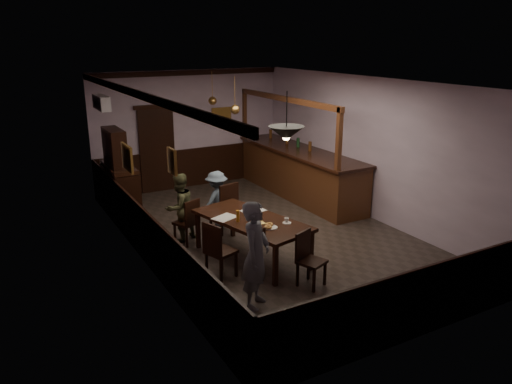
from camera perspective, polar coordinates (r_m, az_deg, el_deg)
room at (r=9.49m, az=1.38°, el=3.43°), size 5.01×8.01×3.01m
dining_table at (r=8.71m, az=-0.51°, el=-3.45°), size 1.49×2.37×0.75m
chair_far_left at (r=9.47m, az=-7.69°, el=-3.16°), size 0.51×0.51×0.89m
chair_far_right at (r=9.93m, az=-3.49°, el=-1.55°), size 0.53×0.53×1.04m
chair_near at (r=7.92m, az=5.95°, el=-7.31°), size 0.50×0.50×0.89m
chair_side at (r=8.07m, az=-4.44°, el=-6.44°), size 0.53×0.53×0.97m
person_standing at (r=7.16m, az=-0.03°, el=-7.22°), size 0.69×0.68×1.60m
person_seated_left at (r=9.62m, az=-8.73°, el=-1.76°), size 0.79×0.71×1.33m
person_seated_right at (r=10.13m, az=-4.51°, el=-0.96°), size 0.90×0.71×1.21m
newspaper_left at (r=8.74m, az=-3.56°, el=-2.94°), size 0.50×0.43×0.01m
newspaper_right at (r=9.07m, az=-0.32°, el=-2.13°), size 0.46×0.35×0.01m
napkin at (r=8.49m, az=0.48°, el=-3.55°), size 0.18×0.18×0.00m
saucer at (r=8.49m, az=3.55°, el=-3.54°), size 0.15×0.15×0.01m
coffee_cup at (r=8.50m, az=3.51°, el=-3.20°), size 0.10×0.10×0.07m
pastry_plate at (r=8.28m, az=1.73°, el=-4.07°), size 0.22×0.22×0.01m
pastry_ring_a at (r=8.22m, az=1.40°, el=-4.02°), size 0.13×0.13×0.04m
pastry_ring_b at (r=8.33m, az=1.53°, el=-3.71°), size 0.13×0.13×0.04m
soda_can at (r=8.64m, az=0.20°, el=-2.76°), size 0.07×0.07×0.12m
beer_glass at (r=8.52m, az=-2.09°, el=-2.76°), size 0.06×0.06×0.20m
water_glass at (r=8.75m, az=-0.04°, el=-2.37°), size 0.06×0.06×0.15m
pepper_mill at (r=7.93m, az=0.96°, el=-4.55°), size 0.04×0.04×0.14m
sideboard at (r=11.25m, az=-15.36°, el=1.20°), size 0.52×1.45×1.92m
bar_counter at (r=12.30m, az=4.86°, el=2.40°), size 1.02×4.39×2.46m
door_back at (r=12.77m, az=-11.23°, el=4.66°), size 0.90×0.06×2.10m
ac_unit at (r=11.16m, az=-17.25°, el=9.73°), size 0.20×0.85×0.30m
picture_left_small at (r=6.91m, az=-9.57°, el=3.47°), size 0.04×0.28×0.36m
picture_left_large at (r=9.25m, az=-14.50°, el=3.80°), size 0.04×0.62×0.48m
picture_back at (r=13.29m, az=-3.97°, el=8.72°), size 0.55×0.04×0.42m
pendant_iron at (r=7.70m, az=3.48°, el=6.71°), size 0.56×0.56×0.75m
pendant_brass_mid at (r=10.74m, az=-2.42°, el=9.40°), size 0.20×0.20×0.81m
pendant_brass_far at (r=12.26m, az=-4.99°, el=10.33°), size 0.20×0.20×0.81m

